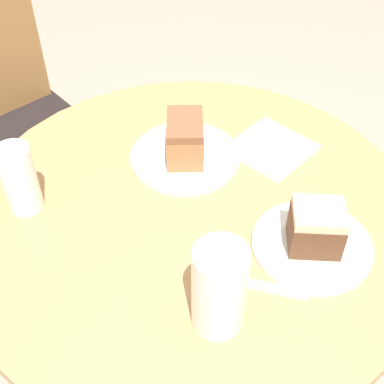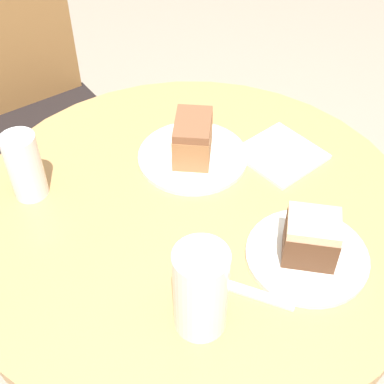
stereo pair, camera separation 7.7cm
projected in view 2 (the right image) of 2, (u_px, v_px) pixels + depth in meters
The scene contains 10 objects.
table at pixel (192, 265), 1.13m from camera, with size 0.86×0.86×0.76m.
chair at pixel (34, 108), 1.68m from camera, with size 0.47×0.45×0.97m.
plate_near at pixel (307, 255), 0.91m from camera, with size 0.21×0.21×0.01m.
plate_far at pixel (193, 156), 1.10m from camera, with size 0.23×0.23×0.01m.
cake_slice_near at pixel (311, 238), 0.88m from camera, with size 0.11×0.12×0.08m.
cake_slice_far at pixel (193, 138), 1.07m from camera, with size 0.13×0.13×0.09m.
glass_lemonade at pixel (201, 293), 0.78m from camera, with size 0.08×0.08×0.16m.
glass_water at pixel (25, 169), 0.99m from camera, with size 0.06×0.06×0.14m.
napkin_stack at pixel (282, 155), 1.10m from camera, with size 0.15×0.15×0.01m.
fork at pixel (249, 292), 0.86m from camera, with size 0.09×0.14×0.00m.
Camera 2 is at (-0.44, -0.54, 1.48)m, focal length 50.00 mm.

